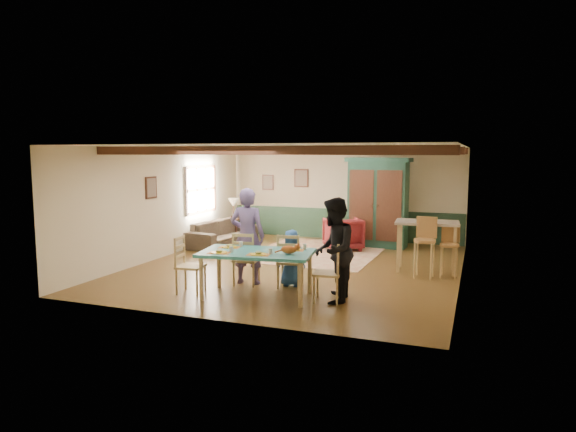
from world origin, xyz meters
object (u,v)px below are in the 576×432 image
(dining_chair_end_right, at_px, (327,272))
(counter_table, at_px, (426,246))
(dining_chair_far_left, at_px, (246,258))
(table_lamp, at_px, (233,208))
(dining_chair_end_left, at_px, (191,265))
(bar_stool_right, at_px, (449,251))
(person_child, at_px, (291,258))
(cat, at_px, (289,249))
(dining_table, at_px, (257,274))
(bar_stool_left, at_px, (424,248))
(end_table, at_px, (234,229))
(person_man, at_px, (247,236))
(armoire, at_px, (378,203))
(sofa, at_px, (223,233))
(armchair, at_px, (343,234))
(person_woman, at_px, (334,250))
(dining_chair_far_right, at_px, (290,260))

(dining_chair_end_right, height_order, counter_table, counter_table)
(dining_chair_far_left, bearing_deg, table_lamp, -68.81)
(dining_chair_end_left, xyz_separation_m, bar_stool_right, (4.38, 2.90, 0.03))
(person_child, distance_m, cat, 1.07)
(dining_table, bearing_deg, counter_table, 49.71)
(dining_chair_end_right, height_order, bar_stool_left, bar_stool_left)
(counter_table, bearing_deg, end_table, 158.51)
(person_man, distance_m, armoire, 5.17)
(dining_chair_far_left, distance_m, sofa, 4.47)
(dining_chair_end_right, height_order, end_table, dining_chair_end_right)
(armchair, bearing_deg, cat, 63.18)
(end_table, distance_m, bar_stool_right, 6.82)
(dining_chair_end_right, bearing_deg, person_woman, 90.00)
(person_man, bearing_deg, person_child, 180.00)
(dining_table, relative_size, end_table, 3.08)
(dining_chair_far_left, height_order, person_man, person_man)
(cat, distance_m, table_lamp, 6.59)
(person_child, bearing_deg, cat, 99.46)
(dining_chair_end_left, relative_size, bar_stool_right, 0.95)
(dining_chair_far_right, bearing_deg, dining_chair_end_right, 136.17)
(dining_chair_end_left, height_order, sofa, dining_chair_end_left)
(armchair, height_order, table_lamp, table_lamp)
(table_lamp, bearing_deg, person_man, -60.48)
(dining_chair_far_left, relative_size, cat, 2.64)
(cat, height_order, armoire, armoire)
(dining_table, height_order, armchair, armchair)
(dining_chair_far_left, distance_m, cat, 1.43)
(dining_chair_end_right, bearing_deg, armchair, -176.85)
(dining_chair_end_right, distance_m, person_child, 1.20)
(dining_chair_far_right, height_order, counter_table, counter_table)
(dining_table, relative_size, counter_table, 1.49)
(dining_chair_end_left, relative_size, person_woman, 0.58)
(end_table, height_order, counter_table, counter_table)
(cat, xyz_separation_m, bar_stool_right, (2.52, 2.75, -0.37))
(dining_chair_end_left, bearing_deg, person_man, -43.15)
(person_child, height_order, counter_table, person_child)
(sofa, bearing_deg, end_table, 15.70)
(dining_chair_end_left, distance_m, bar_stool_right, 5.25)
(end_table, bearing_deg, person_woman, -49.05)
(dining_table, bearing_deg, person_woman, 7.99)
(dining_chair_far_right, bearing_deg, dining_table, 60.95)
(dining_table, height_order, dining_chair_end_right, dining_chair_end_right)
(dining_chair_far_right, bearing_deg, sofa, -55.10)
(dining_table, relative_size, person_woman, 1.09)
(armchair, bearing_deg, dining_chair_end_left, 42.60)
(cat, distance_m, bar_stool_left, 3.27)
(end_table, distance_m, bar_stool_left, 6.47)
(person_child, xyz_separation_m, armchair, (0.01, 3.97, -0.12))
(dining_chair_far_left, xyz_separation_m, cat, (1.16, -0.75, 0.40))
(dining_chair_end_left, xyz_separation_m, sofa, (-1.77, 4.62, -0.18))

